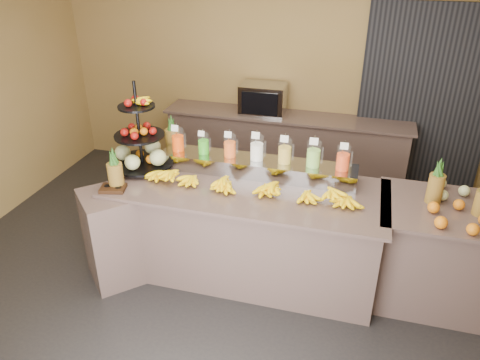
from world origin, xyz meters
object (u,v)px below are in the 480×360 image
at_px(fruit_stand, 144,147).
at_px(right_fruit_pile, 456,206).
at_px(condiment_caddy, 113,188).
at_px(pitcher_tray, 257,167).
at_px(banana_heap, 248,184).
at_px(oven_warmer, 263,99).

xyz_separation_m(fruit_stand, right_fruit_pile, (2.77, -0.12, -0.14)).
bearing_deg(condiment_caddy, pitcher_tray, 29.45).
distance_m(banana_heap, right_fruit_pile, 1.71).
height_order(fruit_stand, condiment_caddy, fruit_stand).
relative_size(pitcher_tray, oven_warmer, 3.33).
relative_size(pitcher_tray, right_fruit_pile, 3.83).
relative_size(fruit_stand, oven_warmer, 1.53).
bearing_deg(pitcher_tray, fruit_stand, -171.86).
bearing_deg(right_fruit_pile, banana_heap, -177.57).
relative_size(condiment_caddy, oven_warmer, 0.39).
height_order(right_fruit_pile, oven_warmer, oven_warmer).
height_order(condiment_caddy, oven_warmer, oven_warmer).
xyz_separation_m(pitcher_tray, right_fruit_pile, (1.71, -0.27, 0.01)).
bearing_deg(fruit_stand, condiment_caddy, -85.68).
xyz_separation_m(banana_heap, oven_warmer, (-0.33, 2.01, 0.11)).
bearing_deg(pitcher_tray, oven_warmer, 101.06).
distance_m(fruit_stand, condiment_caddy, 0.54).
bearing_deg(banana_heap, condiment_caddy, -165.07).
xyz_separation_m(condiment_caddy, oven_warmer, (0.82, 2.32, 0.17)).
distance_m(banana_heap, oven_warmer, 2.04).
distance_m(condiment_caddy, oven_warmer, 2.46).
bearing_deg(condiment_caddy, banana_heap, 14.93).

